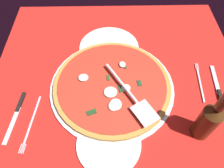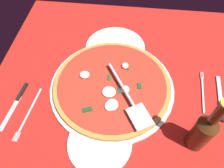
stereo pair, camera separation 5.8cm
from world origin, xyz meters
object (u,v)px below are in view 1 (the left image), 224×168
at_px(dinner_plate_right, 109,47).
at_px(pizza, 112,85).
at_px(place_setting_near, 209,86).
at_px(beer_bottle, 209,119).
at_px(dinner_plate_left, 109,144).
at_px(place_setting_far, 24,118).
at_px(pizza_server, 131,95).

bearing_deg(dinner_plate_right, pizza, -177.60).
bearing_deg(place_setting_near, beer_bottle, 159.81).
bearing_deg(dinner_plate_left, pizza, -3.75).
height_order(dinner_plate_right, pizza, pizza).
xyz_separation_m(place_setting_near, place_setting_far, (-0.12, 0.66, -0.00)).
bearing_deg(dinner_plate_right, dinner_plate_left, 179.25).
distance_m(dinner_plate_right, place_setting_far, 0.43).
height_order(dinner_plate_left, beer_bottle, beer_bottle).
xyz_separation_m(pizza, place_setting_far, (-0.12, 0.30, -0.02)).
xyz_separation_m(pizza, pizza_server, (-0.06, -0.06, 0.02)).
bearing_deg(pizza_server, pizza, -165.11).
bearing_deg(pizza, place_setting_near, -90.70).
xyz_separation_m(pizza_server, place_setting_near, (0.06, -0.30, -0.04)).
relative_size(dinner_plate_left, place_setting_near, 0.97).
xyz_separation_m(dinner_plate_left, beer_bottle, (0.03, -0.29, 0.09)).
relative_size(pizza_server, place_setting_near, 1.24).
bearing_deg(pizza_server, dinner_plate_right, 164.32).
relative_size(pizza, place_setting_near, 2.06).
bearing_deg(place_setting_far, dinner_plate_right, 144.85).
relative_size(place_setting_near, place_setting_far, 0.94).
distance_m(dinner_plate_right, beer_bottle, 0.49).
bearing_deg(dinner_plate_left, dinner_plate_right, -0.75).
relative_size(dinner_plate_right, beer_bottle, 1.03).
height_order(pizza_server, place_setting_far, pizza_server).
height_order(pizza, beer_bottle, beer_bottle).
distance_m(dinner_plate_left, place_setting_far, 0.30).
relative_size(dinner_plate_right, place_setting_far, 1.14).
bearing_deg(place_setting_near, pizza, 94.49).
height_order(dinner_plate_right, pizza_server, pizza_server).
relative_size(pizza, beer_bottle, 1.75).
distance_m(dinner_plate_right, pizza, 0.20).
bearing_deg(place_setting_far, dinner_plate_left, 78.12).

